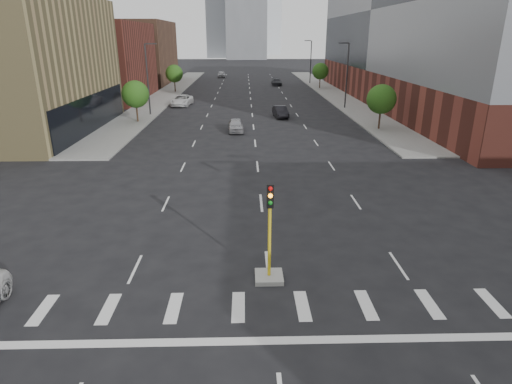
{
  "coord_description": "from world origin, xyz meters",
  "views": [
    {
      "loc": [
        -0.98,
        -7.06,
        9.87
      ],
      "look_at": [
        -0.46,
        13.14,
        2.5
      ],
      "focal_mm": 30.0,
      "sensor_mm": 36.0,
      "label": 1
    }
  ],
  "objects_px": {
    "median_traffic_signal": "(269,259)",
    "car_distant": "(221,74)",
    "car_deep_right": "(277,82)",
    "car_near_left": "(236,125)",
    "car_far_left": "(182,100)",
    "car_mid_right": "(280,112)"
  },
  "relations": [
    {
      "from": "car_far_left",
      "to": "median_traffic_signal",
      "type": "bearing_deg",
      "value": -72.79
    },
    {
      "from": "car_mid_right",
      "to": "car_far_left",
      "type": "bearing_deg",
      "value": 137.63
    },
    {
      "from": "median_traffic_signal",
      "to": "car_distant",
      "type": "xyz_separation_m",
      "value": [
        -6.89,
        96.75,
        -0.18
      ]
    },
    {
      "from": "car_mid_right",
      "to": "median_traffic_signal",
      "type": "bearing_deg",
      "value": -101.55
    },
    {
      "from": "car_mid_right",
      "to": "car_far_left",
      "type": "relative_size",
      "value": 0.76
    },
    {
      "from": "car_far_left",
      "to": "car_deep_right",
      "type": "relative_size",
      "value": 1.17
    },
    {
      "from": "car_mid_right",
      "to": "car_deep_right",
      "type": "distance_m",
      "value": 38.36
    },
    {
      "from": "car_far_left",
      "to": "car_distant",
      "type": "height_order",
      "value": "car_far_left"
    },
    {
      "from": "car_mid_right",
      "to": "car_distant",
      "type": "xyz_separation_m",
      "value": [
        -10.51,
        57.5,
        0.08
      ]
    },
    {
      "from": "car_mid_right",
      "to": "car_far_left",
      "type": "distance_m",
      "value": 17.47
    },
    {
      "from": "median_traffic_signal",
      "to": "car_far_left",
      "type": "xyz_separation_m",
      "value": [
        -10.5,
        49.53,
        -0.18
      ]
    },
    {
      "from": "median_traffic_signal",
      "to": "car_far_left",
      "type": "bearing_deg",
      "value": 101.97
    },
    {
      "from": "car_deep_right",
      "to": "car_distant",
      "type": "xyz_separation_m",
      "value": [
        -12.72,
        19.21,
        0.09
      ]
    },
    {
      "from": "car_mid_right",
      "to": "car_distant",
      "type": "distance_m",
      "value": 58.46
    },
    {
      "from": "median_traffic_signal",
      "to": "car_distant",
      "type": "bearing_deg",
      "value": 94.08
    },
    {
      "from": "car_mid_right",
      "to": "car_far_left",
      "type": "height_order",
      "value": "car_far_left"
    },
    {
      "from": "car_near_left",
      "to": "car_distant",
      "type": "bearing_deg",
      "value": 91.88
    },
    {
      "from": "car_deep_right",
      "to": "car_distant",
      "type": "distance_m",
      "value": 23.04
    },
    {
      "from": "car_mid_right",
      "to": "car_distant",
      "type": "relative_size",
      "value": 0.93
    },
    {
      "from": "car_near_left",
      "to": "car_mid_right",
      "type": "xyz_separation_m",
      "value": [
        5.62,
        8.69,
        0.0
      ]
    },
    {
      "from": "car_near_left",
      "to": "car_distant",
      "type": "height_order",
      "value": "car_distant"
    },
    {
      "from": "car_deep_right",
      "to": "car_near_left",
      "type": "bearing_deg",
      "value": -99.62
    }
  ]
}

